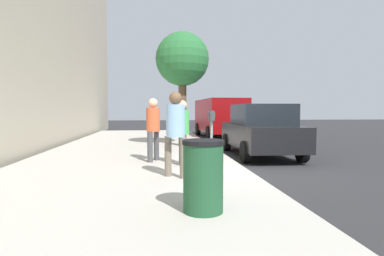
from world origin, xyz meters
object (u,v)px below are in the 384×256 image
(parking_meter, at_px, (211,126))
(street_tree, at_px, (182,61))
(parked_sedan_near, at_px, (260,130))
(trash_bin, at_px, (203,176))
(parking_officer, at_px, (153,124))
(parked_van_far, at_px, (219,116))
(pedestrian_bystander, at_px, (176,127))
(pedestrian_at_meter, at_px, (182,127))

(parking_meter, xyz_separation_m, street_tree, (4.30, 0.42, 2.36))
(parked_sedan_near, bearing_deg, parking_meter, 137.06)
(street_tree, bearing_deg, parking_meter, -174.39)
(parked_sedan_near, xyz_separation_m, trash_bin, (-6.00, 2.87, -0.24))
(parked_sedan_near, bearing_deg, parking_officer, 113.93)
(parked_sedan_near, xyz_separation_m, street_tree, (2.05, 2.52, 2.63))
(parking_officer, height_order, trash_bin, parking_officer)
(parking_officer, xyz_separation_m, street_tree, (3.66, -1.11, 2.35))
(parking_meter, distance_m, trash_bin, 3.86)
(parking_officer, distance_m, trash_bin, 4.49)
(parked_sedan_near, bearing_deg, street_tree, 50.85)
(parking_meter, height_order, trash_bin, parking_meter)
(parked_van_far, bearing_deg, parked_sedan_near, 179.99)
(pedestrian_bystander, distance_m, street_tree, 6.25)
(pedestrian_at_meter, height_order, parked_sedan_near, pedestrian_at_meter)
(parking_officer, bearing_deg, parked_van_far, 94.21)
(pedestrian_bystander, relative_size, street_tree, 0.40)
(pedestrian_at_meter, bearing_deg, pedestrian_bystander, -100.11)
(pedestrian_bystander, bearing_deg, parked_sedan_near, -1.80)
(pedestrian_at_meter, bearing_deg, street_tree, 85.19)
(parked_sedan_near, bearing_deg, parked_van_far, -0.01)
(pedestrian_at_meter, xyz_separation_m, parking_officer, (0.64, 0.76, 0.06))
(pedestrian_at_meter, distance_m, street_tree, 4.94)
(pedestrian_at_meter, bearing_deg, parked_sedan_near, 37.94)
(street_tree, bearing_deg, parked_sedan_near, -129.15)
(parking_officer, distance_m, parked_van_far, 9.45)
(street_tree, bearing_deg, trash_bin, 177.51)
(parking_meter, xyz_separation_m, parked_sedan_near, (2.25, -2.09, -0.27))
(pedestrian_at_meter, relative_size, parked_van_far, 0.32)
(pedestrian_bystander, xyz_separation_m, parking_officer, (2.12, 0.50, -0.04))
(pedestrian_bystander, distance_m, parked_sedan_near, 4.88)
(pedestrian_at_meter, relative_size, street_tree, 0.37)
(street_tree, bearing_deg, pedestrian_bystander, 174.01)
(parking_officer, relative_size, street_tree, 0.39)
(parked_van_far, distance_m, street_tree, 6.10)
(parked_sedan_near, distance_m, street_tree, 4.18)
(pedestrian_bystander, xyz_separation_m, street_tree, (5.78, -0.61, 2.30))
(pedestrian_at_meter, bearing_deg, parked_van_far, 72.80)
(parking_officer, height_order, parked_sedan_near, parking_officer)
(street_tree, bearing_deg, parking_officer, 163.15)
(pedestrian_bystander, bearing_deg, parking_officer, 51.44)
(parking_meter, relative_size, pedestrian_bystander, 0.78)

